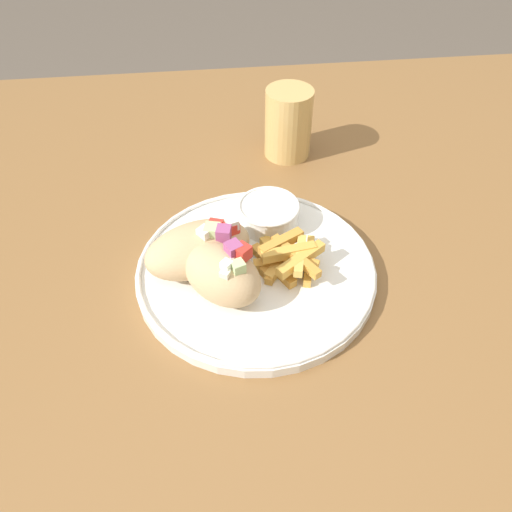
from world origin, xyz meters
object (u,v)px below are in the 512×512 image
plate (256,270)px  pita_sandwich_near (223,274)px  sauce_ramekin (268,213)px  pita_sandwich_far (199,248)px  water_glass (288,126)px  fries_pile (287,259)px

plate → pita_sandwich_near: (-0.04, -0.04, 0.04)m
pita_sandwich_near → sauce_ramekin: bearing=107.0°
sauce_ramekin → pita_sandwich_near: bearing=-120.5°
pita_sandwich_far → sauce_ramekin: 0.12m
plate → pita_sandwich_near: bearing=-139.5°
pita_sandwich_near → sauce_ramekin: size_ratio=1.46×
pita_sandwich_far → water_glass: bearing=40.2°
pita_sandwich_far → pita_sandwich_near: bearing=-81.3°
fries_pile → sauce_ramekin: size_ratio=1.11×
plate → fries_pile: (0.04, -0.00, 0.02)m
pita_sandwich_far → sauce_ramekin: (0.10, 0.07, -0.01)m
plate → pita_sandwich_near: size_ratio=2.45×
pita_sandwich_near → sauce_ramekin: pita_sandwich_near is taller
fries_pile → pita_sandwich_far: bearing=171.5°
pita_sandwich_far → sauce_ramekin: size_ratio=1.81×
fries_pile → water_glass: bearing=80.6°
pita_sandwich_near → sauce_ramekin: 0.14m
plate → sauce_ramekin: size_ratio=3.57×
pita_sandwich_far → sauce_ramekin: bearing=16.9°
pita_sandwich_far → fries_pile: (0.11, -0.02, -0.01)m
pita_sandwich_far → plate: bearing=-29.1°
pita_sandwich_near → pita_sandwich_far: (-0.03, 0.05, -0.00)m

